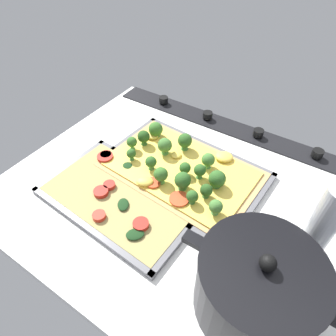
{
  "coord_description": "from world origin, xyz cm",
  "views": [
    {
      "loc": [
        -21.31,
        37.95,
        49.71
      ],
      "look_at": [
        3.57,
        -0.3,
        4.94
      ],
      "focal_mm": 30.82,
      "sensor_mm": 36.0,
      "label": 1
    }
  ],
  "objects_px": {
    "cooking_pot": "(256,287)",
    "baking_tray_back": "(122,197)",
    "baking_tray_front": "(181,172)",
    "veggie_pizza_back": "(122,194)",
    "broccoli_pizza": "(180,167)",
    "oil_bottle": "(322,225)"
  },
  "relations": [
    {
      "from": "baking_tray_front",
      "to": "oil_bottle",
      "type": "xyz_separation_m",
      "value": [
        -0.3,
        0.06,
        0.1
      ]
    },
    {
      "from": "broccoli_pizza",
      "to": "oil_bottle",
      "type": "relative_size",
      "value": 1.57
    },
    {
      "from": "veggie_pizza_back",
      "to": "cooking_pot",
      "type": "relative_size",
      "value": 1.3
    },
    {
      "from": "baking_tray_back",
      "to": "veggie_pizza_back",
      "type": "bearing_deg",
      "value": -116.33
    },
    {
      "from": "baking_tray_front",
      "to": "veggie_pizza_back",
      "type": "xyz_separation_m",
      "value": [
        0.07,
        0.13,
        0.01
      ]
    },
    {
      "from": "baking_tray_back",
      "to": "veggie_pizza_back",
      "type": "relative_size",
      "value": 1.08
    },
    {
      "from": "baking_tray_front",
      "to": "veggie_pizza_back",
      "type": "relative_size",
      "value": 1.2
    },
    {
      "from": "veggie_pizza_back",
      "to": "oil_bottle",
      "type": "height_order",
      "value": "oil_bottle"
    },
    {
      "from": "broccoli_pizza",
      "to": "oil_bottle",
      "type": "xyz_separation_m",
      "value": [
        -0.31,
        0.06,
        0.08
      ]
    },
    {
      "from": "baking_tray_front",
      "to": "broccoli_pizza",
      "type": "bearing_deg",
      "value": -5.87
    },
    {
      "from": "baking_tray_front",
      "to": "baking_tray_back",
      "type": "xyz_separation_m",
      "value": [
        0.07,
        0.14,
        0.0
      ]
    },
    {
      "from": "cooking_pot",
      "to": "oil_bottle",
      "type": "distance_m",
      "value": 0.15
    },
    {
      "from": "broccoli_pizza",
      "to": "cooking_pot",
      "type": "relative_size",
      "value": 1.46
    },
    {
      "from": "baking_tray_back",
      "to": "veggie_pizza_back",
      "type": "xyz_separation_m",
      "value": [
        -0.0,
        -0.0,
        0.01
      ]
    },
    {
      "from": "baking_tray_front",
      "to": "baking_tray_back",
      "type": "relative_size",
      "value": 1.11
    },
    {
      "from": "baking_tray_front",
      "to": "oil_bottle",
      "type": "bearing_deg",
      "value": 168.76
    },
    {
      "from": "broccoli_pizza",
      "to": "cooking_pot",
      "type": "bearing_deg",
      "value": 142.05
    },
    {
      "from": "broccoli_pizza",
      "to": "veggie_pizza_back",
      "type": "xyz_separation_m",
      "value": [
        0.07,
        0.13,
        -0.01
      ]
    },
    {
      "from": "baking_tray_front",
      "to": "oil_bottle",
      "type": "height_order",
      "value": "oil_bottle"
    },
    {
      "from": "baking_tray_front",
      "to": "veggie_pizza_back",
      "type": "height_order",
      "value": "veggie_pizza_back"
    },
    {
      "from": "veggie_pizza_back",
      "to": "oil_bottle",
      "type": "xyz_separation_m",
      "value": [
        -0.37,
        -0.07,
        0.09
      ]
    },
    {
      "from": "cooking_pot",
      "to": "baking_tray_back",
      "type": "bearing_deg",
      "value": -10.68
    }
  ]
}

